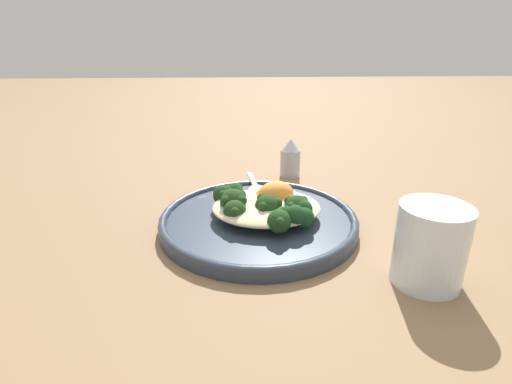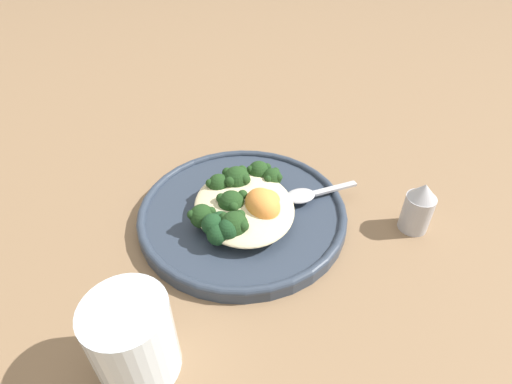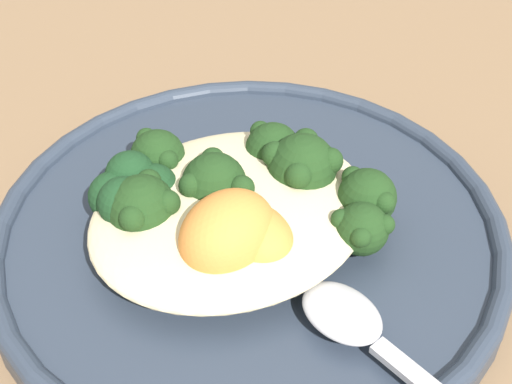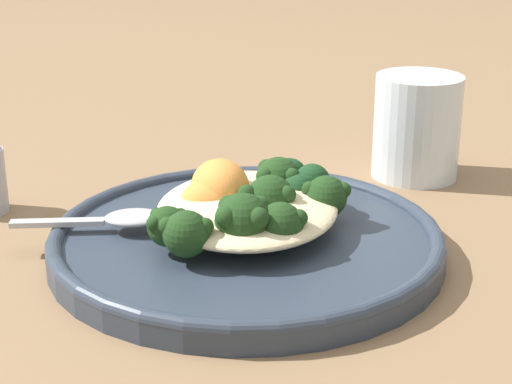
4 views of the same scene
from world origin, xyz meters
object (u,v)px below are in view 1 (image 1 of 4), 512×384
at_px(quinoa_mound, 266,206).
at_px(sweet_potato_chunk_0, 268,197).
at_px(kale_tuft, 296,214).
at_px(spoon, 257,188).
at_px(broccoli_stalk_0, 241,194).
at_px(broccoli_stalk_5, 278,218).
at_px(plate, 259,221).
at_px(broccoli_stalk_4, 269,206).
at_px(water_glass, 430,245).
at_px(salt_shaker, 290,158).
at_px(broccoli_stalk_1, 233,196).
at_px(sweet_potato_chunk_1, 276,195).
at_px(broccoli_stalk_6, 292,206).
at_px(broccoli_stalk_2, 241,202).
at_px(broccoli_stalk_3, 246,209).

xyz_separation_m(quinoa_mound, sweet_potato_chunk_0, (-0.00, -0.02, 0.00)).
bearing_deg(kale_tuft, spoon, -69.74).
bearing_deg(quinoa_mound, spoon, -84.03).
xyz_separation_m(broccoli_stalk_0, broccoli_stalk_5, (-0.05, 0.09, 0.00)).
xyz_separation_m(plate, broccoli_stalk_4, (-0.01, 0.01, 0.03)).
bearing_deg(sweet_potato_chunk_0, water_glass, 134.89).
height_order(spoon, salt_shaker, salt_shaker).
bearing_deg(spoon, sweet_potato_chunk_0, -174.95).
distance_m(broccoli_stalk_4, salt_shaker, 0.24).
bearing_deg(broccoli_stalk_4, spoon, -154.44).
distance_m(broccoli_stalk_4, sweet_potato_chunk_0, 0.03).
xyz_separation_m(broccoli_stalk_1, sweet_potato_chunk_1, (-0.06, 0.01, 0.01)).
xyz_separation_m(broccoli_stalk_1, sweet_potato_chunk_0, (-0.05, 0.01, 0.00)).
height_order(broccoli_stalk_0, water_glass, water_glass).
bearing_deg(broccoli_stalk_6, broccoli_stalk_2, -128.58).
bearing_deg(quinoa_mound, broccoli_stalk_5, 106.15).
bearing_deg(sweet_potato_chunk_1, plate, 40.00).
relative_size(quinoa_mound, broccoli_stalk_5, 1.30).
relative_size(quinoa_mound, water_glass, 1.66).
xyz_separation_m(quinoa_mound, sweet_potato_chunk_1, (-0.02, -0.02, 0.01)).
height_order(broccoli_stalk_1, broccoli_stalk_6, broccoli_stalk_6).
bearing_deg(broccoli_stalk_6, sweet_potato_chunk_0, -165.87).
bearing_deg(broccoli_stalk_3, plate, 165.97).
bearing_deg(broccoli_stalk_3, kale_tuft, 117.73).
bearing_deg(plate, broccoli_stalk_5, 121.02).
bearing_deg(kale_tuft, broccoli_stalk_3, -20.09).
xyz_separation_m(broccoli_stalk_4, water_glass, (-0.17, 0.14, 0.01)).
height_order(broccoli_stalk_2, broccoli_stalk_6, broccoli_stalk_2).
bearing_deg(water_glass, salt_shaker, -73.29).
height_order(broccoli_stalk_2, spoon, broccoli_stalk_2).
xyz_separation_m(quinoa_mound, broccoli_stalk_4, (-0.00, 0.01, 0.01)).
relative_size(broccoli_stalk_2, broccoli_stalk_4, 1.01).
xyz_separation_m(broccoli_stalk_1, broccoli_stalk_5, (-0.06, 0.08, -0.00)).
relative_size(broccoli_stalk_4, broccoli_stalk_6, 0.98).
distance_m(broccoli_stalk_6, kale_tuft, 0.03).
distance_m(broccoli_stalk_5, kale_tuft, 0.03).
height_order(plate, salt_shaker, salt_shaker).
relative_size(broccoli_stalk_0, broccoli_stalk_5, 0.71).
xyz_separation_m(spoon, salt_shaker, (-0.07, -0.13, 0.01)).
height_order(broccoli_stalk_3, broccoli_stalk_6, broccoli_stalk_6).
xyz_separation_m(broccoli_stalk_4, broccoli_stalk_5, (-0.01, 0.04, -0.00)).
distance_m(broccoli_stalk_6, water_glass, 0.19).
bearing_deg(broccoli_stalk_2, broccoli_stalk_4, 138.75).
bearing_deg(sweet_potato_chunk_0, salt_shaker, -106.62).
relative_size(broccoli_stalk_0, kale_tuft, 1.71).
bearing_deg(broccoli_stalk_2, broccoli_stalk_6, 142.44).
distance_m(broccoli_stalk_6, sweet_potato_chunk_1, 0.04).
xyz_separation_m(broccoli_stalk_2, sweet_potato_chunk_0, (-0.04, -0.02, -0.00)).
xyz_separation_m(broccoli_stalk_2, water_glass, (-0.21, 0.15, 0.01)).
bearing_deg(salt_shaker, broccoli_stalk_6, 83.22).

